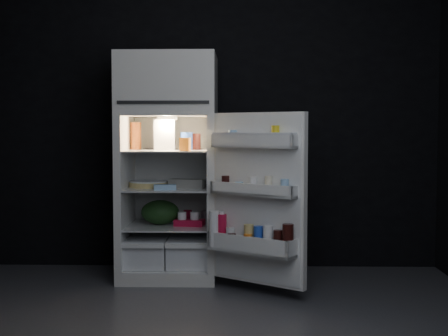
{
  "coord_description": "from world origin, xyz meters",
  "views": [
    {
      "loc": [
        0.31,
        -3.67,
        1.2
      ],
      "look_at": [
        0.19,
        1.0,
        0.9
      ],
      "focal_mm": 50.0,
      "sensor_mm": 36.0,
      "label": 1
    }
  ],
  "objects_px": {
    "fridge_door": "(256,201)",
    "milk_jug": "(165,135)",
    "refrigerator": "(169,159)",
    "yogurt_tray": "(190,223)",
    "egg_carton": "(187,184)"
  },
  "relations": [
    {
      "from": "egg_carton",
      "to": "yogurt_tray",
      "type": "xyz_separation_m",
      "value": [
        0.02,
        -0.01,
        -0.31
      ]
    },
    {
      "from": "milk_jug",
      "to": "yogurt_tray",
      "type": "distance_m",
      "value": 0.73
    },
    {
      "from": "refrigerator",
      "to": "yogurt_tray",
      "type": "distance_m",
      "value": 0.54
    },
    {
      "from": "refrigerator",
      "to": "egg_carton",
      "type": "relative_size",
      "value": 6.3
    },
    {
      "from": "egg_carton",
      "to": "refrigerator",
      "type": "bearing_deg",
      "value": 162.39
    },
    {
      "from": "refrigerator",
      "to": "milk_jug",
      "type": "xyz_separation_m",
      "value": [
        -0.03,
        0.0,
        0.19
      ]
    },
    {
      "from": "refrigerator",
      "to": "yogurt_tray",
      "type": "height_order",
      "value": "refrigerator"
    },
    {
      "from": "fridge_door",
      "to": "yogurt_tray",
      "type": "bearing_deg",
      "value": 135.74
    },
    {
      "from": "egg_carton",
      "to": "yogurt_tray",
      "type": "height_order",
      "value": "egg_carton"
    },
    {
      "from": "fridge_door",
      "to": "milk_jug",
      "type": "relative_size",
      "value": 5.08
    },
    {
      "from": "egg_carton",
      "to": "fridge_door",
      "type": "bearing_deg",
      "value": -30.71
    },
    {
      "from": "fridge_door",
      "to": "egg_carton",
      "type": "distance_m",
      "value": 0.74
    },
    {
      "from": "milk_jug",
      "to": "yogurt_tray",
      "type": "bearing_deg",
      "value": -27.51
    },
    {
      "from": "milk_jug",
      "to": "egg_carton",
      "type": "bearing_deg",
      "value": -28.39
    },
    {
      "from": "fridge_door",
      "to": "milk_jug",
      "type": "bearing_deg",
      "value": 140.18
    }
  ]
}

